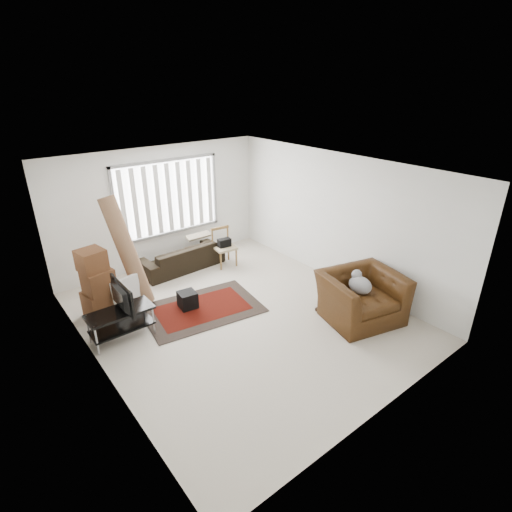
{
  "coord_description": "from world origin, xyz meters",
  "views": [
    {
      "loc": [
        -3.67,
        -5.09,
        4.05
      ],
      "look_at": [
        0.45,
        0.1,
        1.05
      ],
      "focal_mm": 28.0,
      "sensor_mm": 36.0,
      "label": 1
    }
  ],
  "objects_px": {
    "moving_boxes": "(98,285)",
    "sofa": "(181,253)",
    "armchair": "(361,294)",
    "tv_stand": "(121,318)",
    "side_chair": "(224,245)"
  },
  "relations": [
    {
      "from": "moving_boxes",
      "to": "sofa",
      "type": "distance_m",
      "value": 2.28
    },
    {
      "from": "armchair",
      "to": "side_chair",
      "type": "bearing_deg",
      "value": 115.19
    },
    {
      "from": "tv_stand",
      "to": "armchair",
      "type": "height_order",
      "value": "armchair"
    },
    {
      "from": "moving_boxes",
      "to": "armchair",
      "type": "height_order",
      "value": "moving_boxes"
    },
    {
      "from": "moving_boxes",
      "to": "sofa",
      "type": "xyz_separation_m",
      "value": [
        2.12,
        0.81,
        -0.23
      ]
    },
    {
      "from": "moving_boxes",
      "to": "tv_stand",
      "type": "bearing_deg",
      "value": -88.71
    },
    {
      "from": "sofa",
      "to": "side_chair",
      "type": "relative_size",
      "value": 2.19
    },
    {
      "from": "moving_boxes",
      "to": "armchair",
      "type": "distance_m",
      "value": 4.74
    },
    {
      "from": "moving_boxes",
      "to": "sofa",
      "type": "relative_size",
      "value": 0.67
    },
    {
      "from": "sofa",
      "to": "armchair",
      "type": "xyz_separation_m",
      "value": [
        1.52,
        -3.85,
        0.13
      ]
    },
    {
      "from": "sofa",
      "to": "side_chair",
      "type": "bearing_deg",
      "value": 150.84
    },
    {
      "from": "tv_stand",
      "to": "moving_boxes",
      "type": "bearing_deg",
      "value": 91.29
    },
    {
      "from": "tv_stand",
      "to": "armchair",
      "type": "distance_m",
      "value": 4.17
    },
    {
      "from": "side_chair",
      "to": "armchair",
      "type": "height_order",
      "value": "armchair"
    },
    {
      "from": "tv_stand",
      "to": "side_chair",
      "type": "height_order",
      "value": "side_chair"
    }
  ]
}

